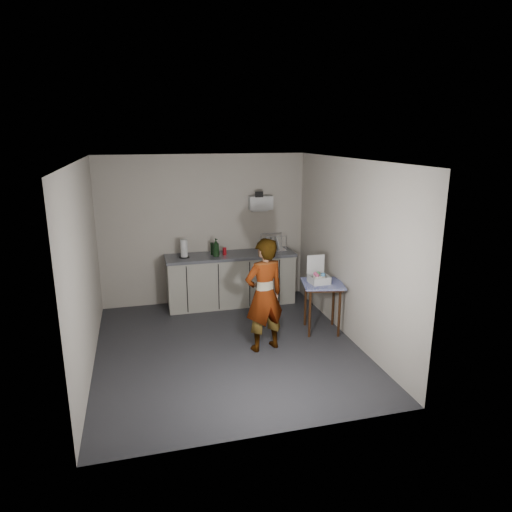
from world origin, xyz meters
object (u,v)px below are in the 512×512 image
object	(u,v)px
dark_bottle	(212,249)
standing_man	(264,295)
kitchen_counter	(231,281)
paper_towel	(184,249)
side_table	(323,289)
dish_rack	(273,247)
soap_bottle	(216,248)
soda_can	(225,251)
bakery_box	(318,277)

from	to	relation	value
dark_bottle	standing_man	bearing A→B (deg)	-78.28
dark_bottle	kitchen_counter	bearing A→B (deg)	-10.43
kitchen_counter	paper_towel	distance (m)	1.01
side_table	kitchen_counter	bearing A→B (deg)	138.88
kitchen_counter	dark_bottle	bearing A→B (deg)	169.57
dish_rack	kitchen_counter	bearing A→B (deg)	-175.98
standing_man	dark_bottle	xyz separation A→B (m)	(-0.39, 1.90, 0.22)
standing_man	dish_rack	size ratio (longest dim) A/B	3.78
soap_bottle	kitchen_counter	bearing A→B (deg)	18.32
soda_can	dark_bottle	distance (m)	0.22
kitchen_counter	soap_bottle	world-z (taller)	soap_bottle
side_table	dish_rack	world-z (taller)	dish_rack
kitchen_counter	standing_man	world-z (taller)	standing_man
paper_towel	soap_bottle	bearing A→B (deg)	-7.62
kitchen_counter	soda_can	bearing A→B (deg)	-169.82
side_table	bakery_box	world-z (taller)	bakery_box
paper_towel	side_table	bearing A→B (deg)	-37.75
soap_bottle	dish_rack	bearing A→B (deg)	7.78
side_table	dark_bottle	world-z (taller)	dark_bottle
standing_man	paper_towel	world-z (taller)	standing_man
soap_bottle	dark_bottle	size ratio (longest dim) A/B	1.49
paper_towel	standing_man	bearing A→B (deg)	-64.18
dark_bottle	paper_towel	distance (m)	0.50
soda_can	paper_towel	xyz separation A→B (m)	(-0.69, 0.00, 0.08)
soap_bottle	soda_can	world-z (taller)	soap_bottle
paper_towel	soda_can	bearing A→B (deg)	-0.15
standing_man	soap_bottle	bearing A→B (deg)	-93.08
kitchen_counter	dish_rack	distance (m)	0.96
standing_man	dark_bottle	bearing A→B (deg)	-92.76
kitchen_counter	side_table	distance (m)	1.86
paper_towel	bakery_box	world-z (taller)	paper_towel
dark_bottle	bakery_box	xyz separation A→B (m)	(1.35, -1.50, -0.16)
side_table	soda_can	bearing A→B (deg)	141.82
dark_bottle	soap_bottle	bearing A→B (deg)	-74.50
kitchen_counter	paper_towel	world-z (taller)	paper_towel
side_table	dish_rack	xyz separation A→B (m)	(-0.32, 1.54, 0.31)
dark_bottle	soda_can	bearing A→B (deg)	-20.77
dark_bottle	paper_towel	bearing A→B (deg)	-171.42
kitchen_counter	soap_bottle	size ratio (longest dim) A/B	7.20
side_table	bakery_box	size ratio (longest dim) A/B	1.96
standing_man	soda_can	size ratio (longest dim) A/B	12.53
soap_bottle	dark_bottle	world-z (taller)	soap_bottle
soap_bottle	dish_rack	size ratio (longest dim) A/B	0.74
side_table	bakery_box	distance (m)	0.20
standing_man	bakery_box	size ratio (longest dim) A/B	4.06
kitchen_counter	side_table	world-z (taller)	kitchen_counter
dish_rack	paper_towel	bearing A→B (deg)	-177.37
dark_bottle	paper_towel	xyz separation A→B (m)	(-0.49, -0.07, 0.04)
standing_man	soap_bottle	size ratio (longest dim) A/B	5.13
dark_bottle	dish_rack	distance (m)	1.09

